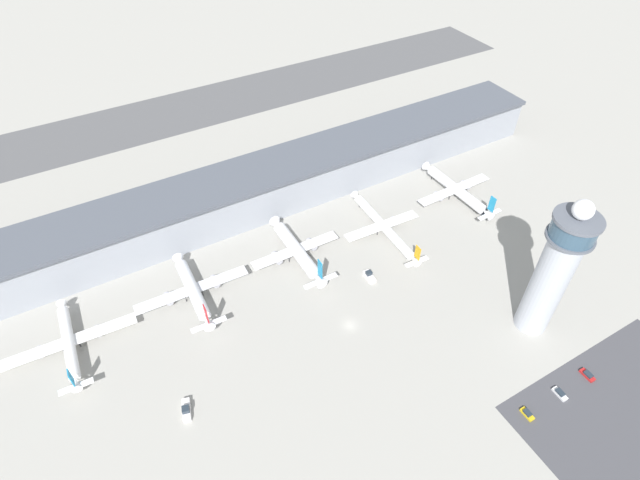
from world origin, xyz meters
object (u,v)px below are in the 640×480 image
at_px(airplane_gate_bravo, 193,290).
at_px(car_silver_sedan, 588,375).
at_px(airplane_gate_echo, 456,189).
at_px(car_green_van, 527,414).
at_px(airplane_gate_charlie, 296,250).
at_px(control_tower, 554,271).
at_px(airplane_gate_delta, 383,226).
at_px(service_truck_catering, 483,210).
at_px(car_yellow_taxi, 560,394).
at_px(service_truck_fuel, 369,276).
at_px(service_truck_baggage, 186,410).
at_px(airplane_gate_alpha, 69,343).

height_order(airplane_gate_bravo, car_silver_sedan, airplane_gate_bravo).
height_order(airplane_gate_echo, car_green_van, airplane_gate_echo).
distance_m(airplane_gate_charlie, car_silver_sedan, 102.15).
relative_size(control_tower, airplane_gate_charlie, 1.38).
xyz_separation_m(airplane_gate_charlie, airplane_gate_delta, (36.04, -4.16, -0.98)).
height_order(service_truck_catering, car_yellow_taxi, service_truck_catering).
bearing_deg(car_silver_sedan, service_truck_fuel, 118.01).
bearing_deg(car_yellow_taxi, service_truck_baggage, 153.24).
xyz_separation_m(airplane_gate_echo, service_truck_catering, (3.66, -13.19, -3.38)).
bearing_deg(car_green_van, airplane_gate_bravo, 127.62).
relative_size(airplane_gate_charlie, service_truck_baggage, 5.33).
relative_size(airplane_gate_charlie, airplane_gate_echo, 0.93).
distance_m(control_tower, car_green_van, 42.03).
xyz_separation_m(airplane_gate_charlie, car_green_van, (28.06, -87.02, -4.10)).
bearing_deg(car_green_van, airplane_gate_echo, 61.20).
bearing_deg(service_truck_fuel, car_silver_sedan, -61.99).
bearing_deg(service_truck_baggage, airplane_gate_echo, 16.06).
bearing_deg(airplane_gate_alpha, airplane_gate_echo, -0.15).
bearing_deg(airplane_gate_bravo, airplane_gate_charlie, -0.94).
relative_size(airplane_gate_delta, service_truck_baggage, 6.47).
distance_m(service_truck_catering, service_truck_fuel, 61.37).
height_order(airplane_gate_alpha, service_truck_fuel, airplane_gate_alpha).
xyz_separation_m(airplane_gate_echo, service_truck_baggage, (-131.10, -37.74, -3.14)).
xyz_separation_m(control_tower, airplane_gate_delta, (-17.07, 60.12, -21.81)).
distance_m(car_silver_sedan, car_green_van, 25.21).
relative_size(control_tower, airplane_gate_echo, 1.28).
xyz_separation_m(airplane_gate_delta, service_truck_fuel, (-17.78, -17.09, -2.76)).
relative_size(airplane_gate_charlie, service_truck_fuel, 6.23).
bearing_deg(airplane_gate_bravo, car_silver_sedan, -43.39).
height_order(control_tower, car_silver_sedan, control_tower).
bearing_deg(airplane_gate_bravo, car_green_van, -52.38).
height_order(airplane_gate_echo, service_truck_catering, airplane_gate_echo).
height_order(airplane_gate_bravo, airplane_gate_charlie, airplane_gate_charlie).
relative_size(service_truck_catering, car_yellow_taxi, 1.67).
bearing_deg(airplane_gate_bravo, control_tower, -35.03).
height_order(airplane_gate_echo, car_silver_sedan, airplane_gate_echo).
bearing_deg(airplane_gate_charlie, car_green_van, -72.13).
relative_size(airplane_gate_bravo, airplane_gate_delta, 0.87).
bearing_deg(airplane_gate_echo, airplane_gate_bravo, 179.34).
xyz_separation_m(service_truck_fuel, car_yellow_taxi, (22.87, -65.95, -0.36)).
bearing_deg(airplane_gate_delta, airplane_gate_echo, 5.03).
bearing_deg(airplane_gate_delta, airplane_gate_alpha, 178.08).
bearing_deg(airplane_gate_charlie, airplane_gate_echo, -0.52).
xyz_separation_m(service_truck_fuel, service_truck_baggage, (-73.84, -17.17, 0.20)).
relative_size(airplane_gate_delta, airplane_gate_echo, 1.13).
bearing_deg(car_yellow_taxi, airplane_gate_delta, 93.51).
xyz_separation_m(airplane_gate_alpha, airplane_gate_echo, (155.67, -0.42, 0.64)).
bearing_deg(service_truck_baggage, service_truck_catering, 10.32).
bearing_deg(airplane_gate_bravo, car_yellow_taxi, -47.45).
distance_m(airplane_gate_delta, service_truck_fuel, 24.82).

